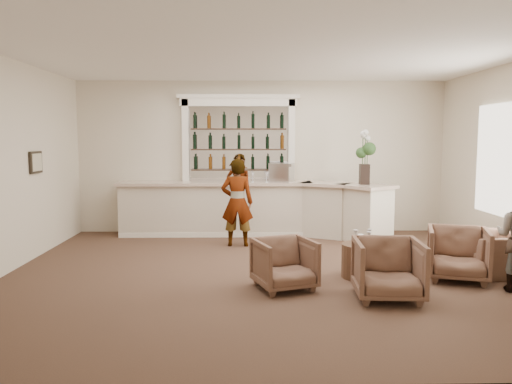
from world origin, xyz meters
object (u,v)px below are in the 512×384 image
at_px(armchair_center, 388,269).
at_px(espresso_machine, 282,172).
at_px(bar_counter, 255,209).
at_px(sommelier, 237,202).
at_px(flower_vase, 365,154).
at_px(armchair_far, 492,253).
at_px(armchair_left, 284,264).
at_px(cocktail_table, 364,261).
at_px(armchair_right, 458,254).

xyz_separation_m(armchair_center, espresso_machine, (-1.06, 4.35, 0.95)).
xyz_separation_m(bar_counter, sommelier, (-0.35, -1.02, 0.27)).
distance_m(bar_counter, flower_vase, 2.55).
bearing_deg(armchair_center, armchair_far, 35.54).
height_order(armchair_center, espresso_machine, espresso_machine).
bearing_deg(armchair_left, cocktail_table, 5.06).
height_order(armchair_left, flower_vase, flower_vase).
distance_m(sommelier, flower_vase, 2.75).
bearing_deg(armchair_far, cocktail_table, -88.99).
bearing_deg(armchair_right, cocktail_table, -168.82).
distance_m(sommelier, espresso_machine, 1.54).
relative_size(armchair_center, espresso_machine, 1.90).
xyz_separation_m(espresso_machine, flower_vase, (1.62, -0.63, 0.41)).
height_order(armchair_left, armchair_far, armchair_left).
bearing_deg(armchair_far, armchair_left, -81.00).
bearing_deg(armchair_right, armchair_far, 43.71).
distance_m(bar_counter, armchair_far, 4.72).
bearing_deg(flower_vase, armchair_left, -119.64).
height_order(sommelier, armchair_right, sommelier).
height_order(cocktail_table, espresso_machine, espresso_machine).
height_order(armchair_right, armchair_far, armchair_right).
xyz_separation_m(sommelier, armchair_center, (1.99, -3.24, -0.45)).
relative_size(sommelier, armchair_left, 2.19).
height_order(bar_counter, armchair_far, bar_counter).
height_order(sommelier, espresso_machine, sommelier).
xyz_separation_m(cocktail_table, armchair_far, (2.00, 0.15, 0.07)).
bearing_deg(armchair_left, espresso_machine, 67.29).
distance_m(bar_counter, armchair_center, 4.56).
xyz_separation_m(armchair_far, flower_vase, (-1.36, 2.57, 1.43)).
relative_size(armchair_center, armchair_far, 0.88).
bearing_deg(cocktail_table, armchair_far, 4.28).
bearing_deg(cocktail_table, espresso_machine, 106.42).
xyz_separation_m(cocktail_table, espresso_machine, (-0.98, 3.34, 1.09)).
height_order(armchair_center, armchair_far, armchair_center).
xyz_separation_m(armchair_left, armchair_far, (3.22, 0.70, -0.03)).
bearing_deg(flower_vase, espresso_machine, 158.88).
height_order(bar_counter, flower_vase, flower_vase).
distance_m(armchair_right, armchair_far, 0.73).
distance_m(armchair_center, espresso_machine, 4.58).
bearing_deg(armchair_center, armchair_left, 164.81).
relative_size(sommelier, armchair_far, 1.73).
xyz_separation_m(armchair_left, armchair_right, (2.57, 0.39, 0.04)).
bearing_deg(sommelier, armchair_right, 145.40).
xyz_separation_m(sommelier, flower_vase, (2.55, 0.49, 0.91)).
relative_size(bar_counter, armchair_right, 6.72).
xyz_separation_m(armchair_far, espresso_machine, (-2.98, 3.19, 1.02)).
relative_size(bar_counter, cocktail_table, 8.74).
distance_m(armchair_center, flower_vase, 4.01).
relative_size(sommelier, armchair_right, 1.98).
relative_size(cocktail_table, flower_vase, 0.61).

